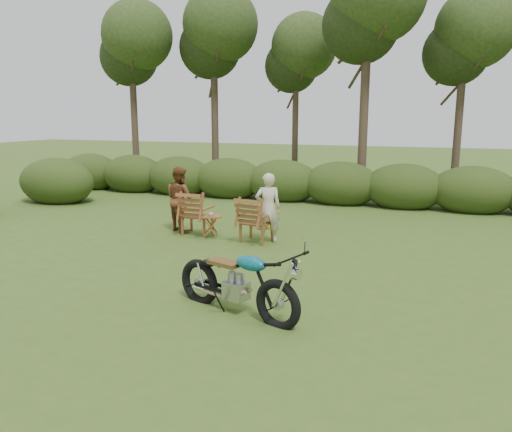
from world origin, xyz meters
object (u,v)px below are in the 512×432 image
(lawn_chair_left, at_px, (198,234))
(adult_a, at_px, (268,242))
(adult_b, at_px, (181,230))
(motorcycle, at_px, (236,312))
(side_table, at_px, (211,226))
(cup, at_px, (211,214))
(child, at_px, (266,229))
(lawn_chair_right, at_px, (256,242))

(lawn_chair_left, height_order, adult_a, adult_a)
(adult_a, distance_m, adult_b, 2.47)
(motorcycle, height_order, side_table, motorcycle)
(side_table, height_order, cup, cup)
(cup, relative_size, child, 0.10)
(cup, distance_m, adult_b, 1.25)
(motorcycle, distance_m, side_table, 4.72)
(cup, bearing_deg, child, 55.17)
(lawn_chair_right, height_order, side_table, lawn_chair_right)
(lawn_chair_right, distance_m, adult_a, 0.27)
(adult_a, xyz_separation_m, adult_b, (-2.45, 0.34, 0.00))
(motorcycle, bearing_deg, lawn_chair_right, 124.49)
(lawn_chair_left, xyz_separation_m, adult_b, (-0.58, 0.20, 0.00))
(lawn_chair_right, distance_m, cup, 1.29)
(lawn_chair_left, bearing_deg, motorcycle, 122.44)
(lawn_chair_left, distance_m, side_table, 0.54)
(lawn_chair_left, xyz_separation_m, cup, (0.46, -0.19, 0.57))
(motorcycle, height_order, lawn_chair_right, motorcycle)
(motorcycle, height_order, adult_a, adult_a)
(lawn_chair_left, height_order, adult_b, adult_b)
(side_table, xyz_separation_m, adult_b, (-1.02, 0.37, -0.26))
(adult_a, bearing_deg, cup, -20.84)
(lawn_chair_right, xyz_separation_m, cup, (-1.16, 0.02, 0.57))
(lawn_chair_left, distance_m, cup, 0.76)
(lawn_chair_right, distance_m, child, 1.38)
(lawn_chair_right, height_order, adult_b, adult_b)
(cup, xyz_separation_m, adult_b, (-1.04, 0.40, -0.57))
(lawn_chair_right, height_order, adult_a, adult_a)
(motorcycle, relative_size, adult_b, 1.32)
(motorcycle, height_order, adult_b, adult_b)
(lawn_chair_right, bearing_deg, cup, 8.31)
(adult_b, bearing_deg, lawn_chair_right, -160.82)
(motorcycle, relative_size, cup, 18.90)
(child, bearing_deg, cup, 26.62)
(adult_a, distance_m, child, 1.38)
(adult_b, distance_m, child, 2.19)
(side_table, height_order, adult_b, adult_b)
(lawn_chair_left, bearing_deg, adult_a, 174.96)
(lawn_chair_right, bearing_deg, adult_b, -1.52)
(cup, relative_size, adult_a, 0.07)
(motorcycle, relative_size, child, 1.97)
(lawn_chair_right, distance_m, lawn_chair_left, 1.63)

